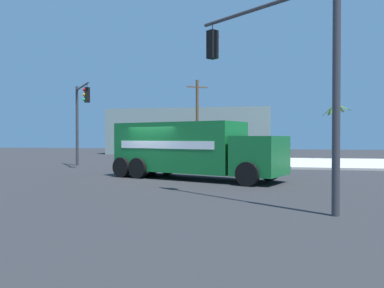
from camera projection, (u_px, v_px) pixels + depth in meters
The scene contains 8 objects.
ground_plane at pixel (153, 178), 18.77m from camera, with size 100.00×100.00×0.00m, color #2B2B2D.
sidewalk_corner_far at pixel (367, 163), 28.57m from camera, with size 11.53×11.53×0.14m, color beige.
delivery_truck at pixel (191, 149), 18.57m from camera, with size 8.69×5.31×2.71m.
traffic_light_primary at pixel (285, 64), 10.89m from camera, with size 3.99×3.11×6.12m.
traffic_light_secondary at pixel (80, 112), 26.42m from camera, with size 2.62×3.31×5.65m.
palm_tree_far at pixel (336, 121), 33.93m from camera, with size 2.54×2.41×4.83m.
utility_pole at pixel (197, 117), 38.48m from camera, with size 1.93×1.26×7.73m.
building_backdrop at pixel (190, 132), 46.70m from camera, with size 19.20×6.00×5.41m, color gray.
Camera 1 is at (5.67, -17.97, 1.98)m, focal length 36.14 mm.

